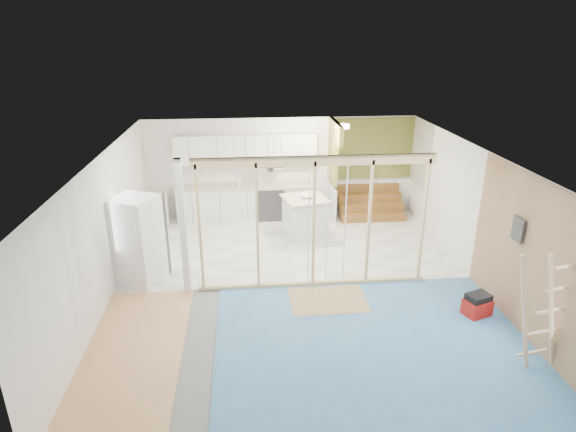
{
  "coord_description": "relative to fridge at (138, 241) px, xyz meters",
  "views": [
    {
      "loc": [
        -0.95,
        -8.2,
        4.65
      ],
      "look_at": [
        -0.13,
        0.6,
        1.24
      ],
      "focal_mm": 30.0,
      "sensor_mm": 36.0,
      "label": 1
    }
  ],
  "objects": [
    {
      "name": "upper_cabinets",
      "position": [
        2.19,
        3.37,
        0.94
      ],
      "size": [
        3.6,
        0.41,
        0.85
      ],
      "color": "white",
      "rests_on": "room"
    },
    {
      "name": "island",
      "position": [
        3.48,
        1.99,
        -0.4
      ],
      "size": [
        1.18,
        1.18,
        0.97
      ],
      "rotation": [
        0.0,
        0.0,
        0.22
      ],
      "color": "white",
      "rests_on": "room"
    },
    {
      "name": "base_cabinets",
      "position": [
        1.42,
        2.91,
        -0.42
      ],
      "size": [
        4.45,
        2.24,
        0.93
      ],
      "color": "white",
      "rests_on": "room"
    },
    {
      "name": "soap_bottle_b",
      "position": [
        2.5,
        3.32,
        0.13
      ],
      "size": [
        0.1,
        0.1,
        0.17
      ],
      "primitive_type": "imported",
      "rotation": [
        0.0,
        0.0,
        -0.3
      ],
      "color": "silver",
      "rests_on": "base_cabinets"
    },
    {
      "name": "sheathing_panel",
      "position": [
        6.51,
        -2.45,
        0.42
      ],
      "size": [
        0.02,
        4.0,
        2.6
      ],
      "primitive_type": "cube",
      "color": "tan",
      "rests_on": "room"
    },
    {
      "name": "bowl",
      "position": [
        3.52,
        2.01,
        0.12
      ],
      "size": [
        0.37,
        0.37,
        0.07
      ],
      "primitive_type": "imported",
      "rotation": [
        0.0,
        0.0,
        -0.41
      ],
      "color": "white",
      "rests_on": "island"
    },
    {
      "name": "pot_rack",
      "position": [
        2.72,
        1.44,
        1.11
      ],
      "size": [
        0.52,
        0.52,
        0.72
      ],
      "color": "black",
      "rests_on": "room"
    },
    {
      "name": "room",
      "position": [
        3.03,
        -0.45,
        0.42
      ],
      "size": [
        7.01,
        8.01,
        2.61
      ],
      "color": "slate",
      "rests_on": "ground"
    },
    {
      "name": "soap_bottle_a",
      "position": [
        1.92,
        3.26,
        0.2
      ],
      "size": [
        0.13,
        0.13,
        0.3
      ],
      "primitive_type": "imported",
      "rotation": [
        0.0,
        0.0,
        -0.14
      ],
      "color": "silver",
      "rests_on": "base_cabinets"
    },
    {
      "name": "green_partition",
      "position": [
        5.07,
        3.21,
        0.06
      ],
      "size": [
        2.25,
        1.51,
        2.6
      ],
      "color": "olive",
      "rests_on": "room"
    },
    {
      "name": "ladder",
      "position": [
        6.19,
        -3.17,
        0.06
      ],
      "size": [
        0.99,
        0.06,
        1.84
      ],
      "rotation": [
        0.0,
        0.0,
        -0.05
      ],
      "color": "tan",
      "rests_on": "room"
    },
    {
      "name": "ceiling_light",
      "position": [
        4.43,
        2.55,
        1.66
      ],
      "size": [
        0.32,
        0.32,
        0.08
      ],
      "primitive_type": "cylinder",
      "color": "#FFEABF",
      "rests_on": "room"
    },
    {
      "name": "toolbox",
      "position": [
        6.03,
        -1.76,
        -0.69
      ],
      "size": [
        0.52,
        0.46,
        0.41
      ],
      "rotation": [
        0.0,
        0.0,
        0.35
      ],
      "color": "#A4150F",
      "rests_on": "room"
    },
    {
      "name": "electrical_panel",
      "position": [
        6.46,
        -1.85,
        0.77
      ],
      "size": [
        0.04,
        0.3,
        0.4
      ],
      "primitive_type": "cube",
      "color": "#3C3B41",
      "rests_on": "room"
    },
    {
      "name": "stud_frame",
      "position": [
        2.78,
        -0.45,
        0.71
      ],
      "size": [
        4.66,
        0.14,
        2.6
      ],
      "color": "#D0BD7F",
      "rests_on": "room"
    },
    {
      "name": "floor_overlays",
      "position": [
        3.1,
        -0.39,
        -0.87
      ],
      "size": [
        7.0,
        8.0,
        0.03
      ],
      "color": "white",
      "rests_on": "room"
    },
    {
      "name": "fridge",
      "position": [
        0.0,
        0.0,
        0.0
      ],
      "size": [
        1.03,
        0.99,
        1.77
      ],
      "rotation": [
        0.0,
        0.0,
        -0.43
      ],
      "color": "white",
      "rests_on": "room"
    }
  ]
}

